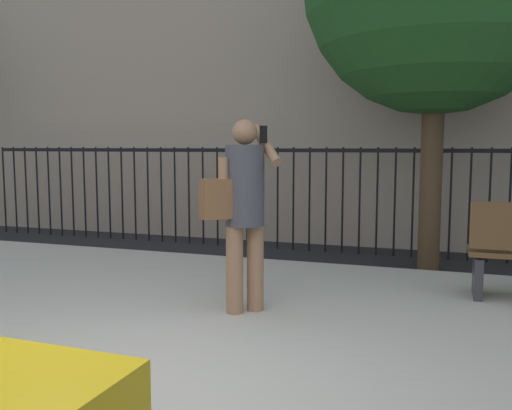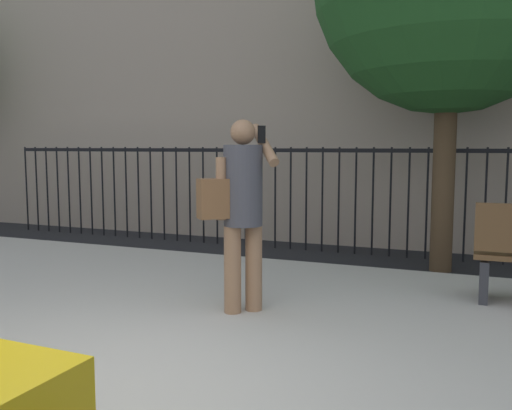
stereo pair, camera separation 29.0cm
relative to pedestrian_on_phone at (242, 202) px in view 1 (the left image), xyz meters
name	(u,v)px [view 1 (the left image)]	position (x,y,z in m)	size (l,w,h in m)	color
sidewalk	(228,316)	(-0.16, 0.06, -1.06)	(28.00, 4.40, 0.15)	#B2ADA3
iron_fence	(318,185)	(-0.16, 3.76, -0.11)	(12.03, 0.04, 1.60)	black
pedestrian_on_phone	(242,202)	(0.00, 0.00, 0.00)	(0.69, 0.68, 1.69)	#936B4C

